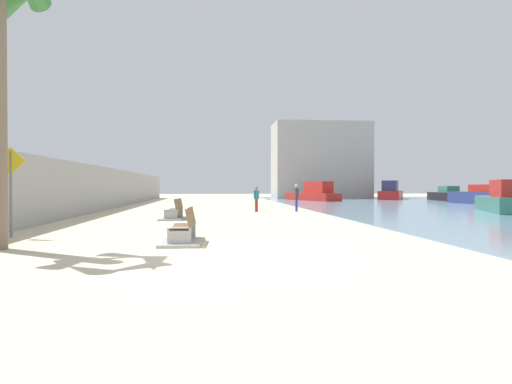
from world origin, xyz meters
TOP-DOWN VIEW (x-y plane):
  - ground_plane at (0.00, 18.00)m, footprint 120.00×120.00m
  - seawall at (-7.50, 18.00)m, footprint 0.80×64.00m
  - bench_near at (-1.04, 2.13)m, footprint 1.19×2.15m
  - bench_far at (-2.01, 11.06)m, footprint 1.32×2.21m
  - person_walking at (4.94, 16.89)m, footprint 0.23×0.53m
  - person_standing at (2.46, 16.90)m, footprint 0.38×0.42m
  - boat_outer at (10.55, 36.30)m, footprint 4.56×8.13m
  - boat_far_left at (16.85, 14.47)m, footprint 4.21×6.97m
  - boat_far_right at (22.51, 25.91)m, footprint 2.42×5.92m
  - boat_distant at (20.41, 39.75)m, footprint 5.39×7.63m
  - boat_mid_bay at (24.29, 34.61)m, footprint 2.91×6.88m
  - pedestrian_sign at (-6.35, 4.04)m, footprint 0.85×0.08m
  - harbor_building at (13.64, 46.00)m, footprint 12.00×6.00m

SIDE VIEW (x-z plane):
  - ground_plane at x=0.00m, z-range 0.00..0.00m
  - bench_near at x=-1.04m, z-range -0.26..0.72m
  - bench_far at x=-2.01m, z-range -0.26..0.72m
  - boat_mid_bay at x=24.29m, z-range -0.15..1.39m
  - boat_far_right at x=22.51m, z-range -0.14..1.51m
  - boat_far_left at x=16.85m, z-range -0.22..1.67m
  - boat_outer at x=10.55m, z-range -0.24..1.76m
  - boat_distant at x=20.41m, z-range -0.26..1.89m
  - person_standing at x=2.46m, z-range 0.11..1.67m
  - person_walking at x=4.94m, z-range 0.14..1.83m
  - seawall at x=-7.50m, z-range 0.00..2.79m
  - pedestrian_sign at x=-6.35m, z-range 0.34..3.10m
  - harbor_building at x=13.64m, z-range 0.00..9.57m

